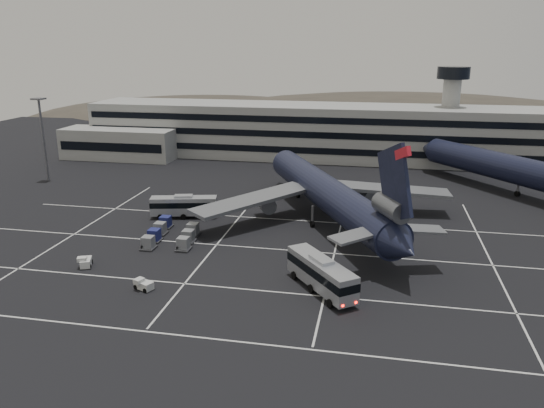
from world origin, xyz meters
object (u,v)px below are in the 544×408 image
at_px(bus_far, 184,205).
at_px(tug_a, 86,262).
at_px(bus_near, 321,273).
at_px(uld_cluster, 170,234).
at_px(trijet_main, 328,193).

relative_size(bus_far, tug_a, 4.22).
bearing_deg(bus_near, tug_a, 140.56).
bearing_deg(uld_cluster, tug_a, -121.38).
bearing_deg(bus_near, bus_far, 100.25).
xyz_separation_m(bus_near, uld_cluster, (-25.11, 13.21, -1.44)).
xyz_separation_m(trijet_main, uld_cluster, (-23.25, -13.13, -4.28)).
distance_m(trijet_main, tug_a, 40.12).
height_order(trijet_main, uld_cluster, trijet_main).
relative_size(bus_near, bus_far, 0.98).
bearing_deg(bus_far, bus_near, -145.43).
bearing_deg(tug_a, trijet_main, 17.05).
distance_m(trijet_main, uld_cluster, 27.04).
xyz_separation_m(bus_far, uld_cluster, (1.82, -11.03, -1.26)).
height_order(bus_near, tug_a, bus_near).
relative_size(trijet_main, bus_far, 4.52).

